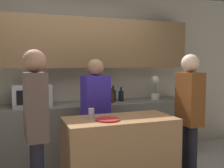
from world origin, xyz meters
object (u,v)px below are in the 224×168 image
object	(u,v)px
bottle_0	(102,96)
person_right	(189,110)
person_left	(96,110)
person_center	(36,121)
bottle_2	(113,95)
plate_on_island	(108,119)
microwave	(32,96)
bottle_3	(121,96)
bottle_1	(112,97)
potted_plant	(155,88)
cup_0	(91,113)

from	to	relation	value
bottle_0	person_right	size ratio (longest dim) A/B	0.15
person_left	person_center	bearing A→B (deg)	27.32
bottle_2	plate_on_island	bearing A→B (deg)	-112.54
bottle_2	person_left	world-z (taller)	person_left
microwave	bottle_3	distance (m)	1.36
person_left	bottle_1	bearing A→B (deg)	-138.11
bottle_2	person_center	distance (m)	1.85
microwave	person_center	bearing A→B (deg)	-91.54
potted_plant	bottle_3	xyz separation A→B (m)	(-0.60, 0.03, -0.11)
potted_plant	person_right	size ratio (longest dim) A/B	0.24
plate_on_island	bottle_1	bearing A→B (deg)	68.09
microwave	bottle_3	xyz separation A→B (m)	(1.36, 0.03, -0.06)
bottle_0	plate_on_island	distance (m)	1.34
plate_on_island	person_center	bearing A→B (deg)	-179.94
microwave	potted_plant	xyz separation A→B (m)	(1.96, 0.00, 0.05)
bottle_2	potted_plant	bearing A→B (deg)	-5.89
microwave	person_left	world-z (taller)	person_left
bottle_3	person_left	distance (m)	0.93
potted_plant	cup_0	world-z (taller)	potted_plant
potted_plant	bottle_3	bearing A→B (deg)	176.95
person_left	person_center	xyz separation A→B (m)	(-0.77, -0.61, 0.05)
bottle_2	cup_0	xyz separation A→B (m)	(-0.69, -1.20, -0.03)
bottle_2	person_right	world-z (taller)	person_right
bottle_1	person_left	size ratio (longest dim) A/B	0.14
bottle_0	person_left	world-z (taller)	person_left
bottle_3	cup_0	world-z (taller)	bottle_3
bottle_3	cup_0	bearing A→B (deg)	-124.93
microwave	cup_0	size ratio (longest dim) A/B	4.72
microwave	person_right	distance (m)	2.12
cup_0	person_left	distance (m)	0.52
plate_on_island	person_left	xyz separation A→B (m)	(0.05, 0.61, -0.01)
bottle_2	plate_on_island	world-z (taller)	bottle_2
microwave	bottle_1	xyz separation A→B (m)	(1.15, -0.10, -0.06)
bottle_0	plate_on_island	world-z (taller)	bottle_0
plate_on_island	cup_0	distance (m)	0.20
potted_plant	plate_on_island	bearing A→B (deg)	-135.05
cup_0	person_left	size ratio (longest dim) A/B	0.07
plate_on_island	person_center	size ratio (longest dim) A/B	0.16
person_left	plate_on_island	bearing A→B (deg)	73.85
bottle_0	bottle_2	world-z (taller)	bottle_0
potted_plant	cup_0	bearing A→B (deg)	-141.21
potted_plant	plate_on_island	distance (m)	1.80
potted_plant	plate_on_island	size ratio (longest dim) A/B	1.52
microwave	potted_plant	world-z (taller)	potted_plant
microwave	person_center	distance (m)	1.27
bottle_2	person_center	bearing A→B (deg)	-133.53
potted_plant	person_left	bearing A→B (deg)	-151.72
potted_plant	person_center	xyz separation A→B (m)	(-1.99, -1.27, -0.13)
bottle_1	person_left	bearing A→B (deg)	-126.91
microwave	bottle_2	distance (m)	1.25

